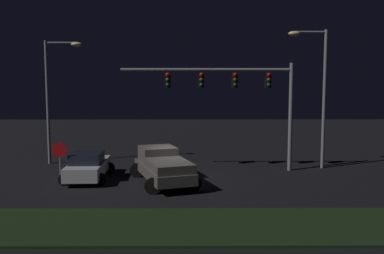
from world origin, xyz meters
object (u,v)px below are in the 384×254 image
Objects in this scene: street_lamp_right at (317,83)px; traffic_signal_gantry at (235,88)px; car_sedan at (88,166)px; stop_sign at (60,155)px; pickup_truck at (162,164)px; street_lamp_left at (55,87)px.

traffic_signal_gantry is at bearing -171.90° from street_lamp_right.
car_sedan is 2.00× the size of stop_sign.
car_sedan is (-4.17, 0.85, -0.26)m from pickup_truck.
traffic_signal_gantry is (8.35, 2.32, 4.29)m from car_sedan.
pickup_truck is 2.58× the size of stop_sign.
stop_sign is at bearing 136.74° from car_sedan.
stop_sign is at bearing -70.73° from street_lamp_left.
traffic_signal_gantry is at bearing -76.71° from car_sedan.
street_lamp_right is (9.32, 3.90, 4.33)m from pickup_truck.
pickup_truck is 6.61m from traffic_signal_gantry.
street_lamp_left is (-7.38, 5.52, 4.07)m from pickup_truck.
street_lamp_left reaches higher than traffic_signal_gantry.
traffic_signal_gantry is 5.21m from street_lamp_right.
street_lamp_right reaches higher than car_sedan.
pickup_truck is at bearing -36.79° from street_lamp_left.
pickup_truck reaches higher than car_sedan.
car_sedan is at bearing -55.51° from street_lamp_left.
stop_sign is at bearing -163.45° from street_lamp_right.
street_lamp_left is 7.22m from stop_sign.
street_lamp_left is at bearing 174.46° from street_lamp_right.
street_lamp_left is 16.78m from street_lamp_right.
traffic_signal_gantry is at bearing -71.37° from pickup_truck.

